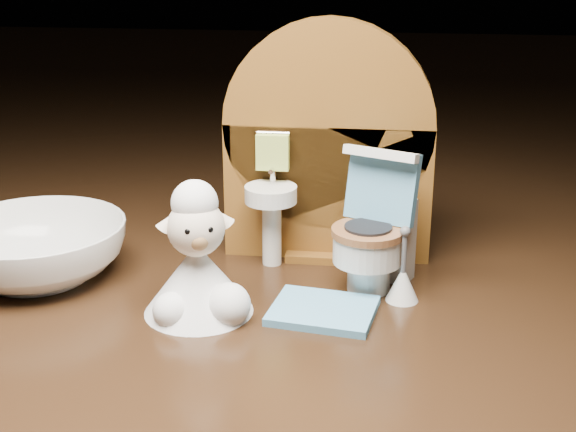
% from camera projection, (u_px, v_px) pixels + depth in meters
% --- Properties ---
extents(backdrop_panel, '(0.13, 0.05, 0.15)m').
position_uv_depth(backdrop_panel, '(327.00, 157.00, 0.50)').
color(backdrop_panel, brown).
rests_on(backdrop_panel, ground).
extents(toy_toilet, '(0.05, 0.06, 0.08)m').
position_uv_depth(toy_toilet, '(376.00, 237.00, 0.47)').
color(toy_toilet, white).
rests_on(toy_toilet, ground).
extents(bath_mat, '(0.06, 0.05, 0.00)m').
position_uv_depth(bath_mat, '(323.00, 311.00, 0.44)').
color(bath_mat, '#59A0CB').
rests_on(bath_mat, ground).
extents(toilet_brush, '(0.02, 0.02, 0.04)m').
position_uv_depth(toilet_brush, '(403.00, 281.00, 0.45)').
color(toilet_brush, white).
rests_on(toilet_brush, ground).
extents(plush_lamb, '(0.06, 0.06, 0.08)m').
position_uv_depth(plush_lamb, '(198.00, 268.00, 0.43)').
color(plush_lamb, white).
rests_on(plush_lamb, ground).
extents(ceramic_bowl, '(0.13, 0.13, 0.03)m').
position_uv_depth(ceramic_bowl, '(36.00, 250.00, 0.48)').
color(ceramic_bowl, white).
rests_on(ceramic_bowl, ground).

